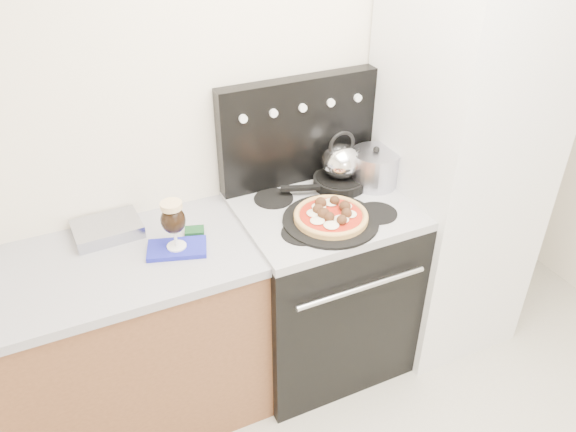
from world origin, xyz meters
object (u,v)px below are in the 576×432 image
pizza (331,215)px  tea_kettle (341,159)px  base_cabinet (89,358)px  pizza_pan (331,220)px  beer_glass (174,225)px  stock_pot (374,169)px  oven_mitt (177,249)px  skillet (340,181)px  stove_body (321,288)px  fridge (455,171)px

pizza → tea_kettle: size_ratio=1.61×
base_cabinet → pizza_pan: 1.19m
beer_glass → stock_pot: bearing=5.6°
base_cabinet → pizza: bearing=-7.8°
base_cabinet → oven_mitt: 0.64m
skillet → tea_kettle: tea_kettle is taller
tea_kettle → stock_pot: 0.17m
stove_body → beer_glass: size_ratio=4.15×
fridge → oven_mitt: 1.38m
skillet → pizza: bearing=-126.2°
pizza_pan → stock_pot: bearing=30.4°
oven_mitt → pizza_pan: size_ratio=0.57×
pizza_pan → tea_kettle: bearing=53.8°
base_cabinet → stock_pot: (1.41, 0.05, 0.57)m
pizza → skillet: (0.18, 0.25, -0.01)m
fridge → stove_body: bearing=178.0°
pizza_pan → pizza: size_ratio=1.31×
pizza → skillet: pizza is taller
beer_glass → stove_body: bearing=1.7°
base_cabinet → pizza_pan: bearing=-7.8°
skillet → stock_pot: 0.17m
fridge → pizza: fridge is taller
beer_glass → pizza_pan: beer_glass is taller
stock_pot → stove_body: bearing=-165.9°
base_cabinet → tea_kettle: bearing=4.8°
base_cabinet → stove_body: bearing=-1.3°
fridge → oven_mitt: fridge is taller
fridge → oven_mitt: size_ratio=8.12×
tea_kettle → stock_pot: bearing=-20.8°
stove_body → pizza: pizza is taller
pizza_pan → base_cabinet: bearing=172.2°
beer_glass → stock_pot: beer_glass is taller
pizza_pan → pizza: (0.00, 0.00, 0.03)m
beer_glass → base_cabinet: bearing=174.0°
oven_mitt → skillet: skillet is taller
tea_kettle → pizza: bearing=-127.5°
base_cabinet → fridge: (1.80, -0.05, 0.52)m
pizza → stove_body: bearing=74.8°
skillet → tea_kettle: (0.00, 0.00, 0.12)m
pizza → skillet: bearing=53.8°
base_cabinet → pizza_pan: size_ratio=3.51×
oven_mitt → tea_kettle: tea_kettle is taller
pizza → stock_pot: (0.34, 0.20, 0.04)m
stove_body → stock_pot: 0.64m
base_cabinet → beer_glass: bearing=-6.0°
fridge → stock_pot: size_ratio=8.68×
stove_body → tea_kettle: (0.15, 0.13, 0.62)m
beer_glass → pizza_pan: (0.64, -0.10, -0.10)m
beer_glass → stock_pot: (0.98, 0.10, -0.03)m
beer_glass → pizza: 0.66m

